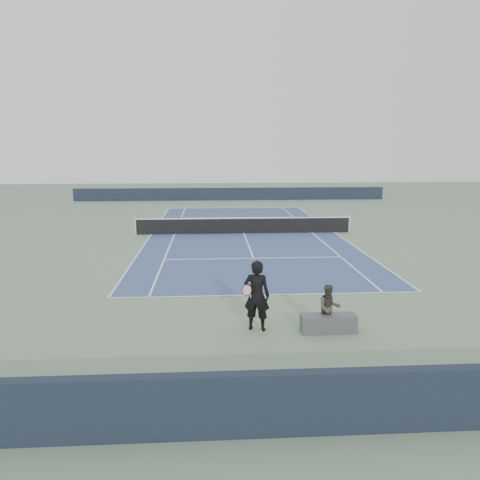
{
  "coord_description": "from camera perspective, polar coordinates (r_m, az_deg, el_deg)",
  "views": [
    {
      "loc": [
        -1.94,
        -27.4,
        5.08
      ],
      "look_at": [
        -0.7,
        -7.48,
        1.1
      ],
      "focal_mm": 35.0,
      "sensor_mm": 36.0,
      "label": 1
    }
  ],
  "objects": [
    {
      "name": "windscreen_far",
      "position": [
        45.55,
        -1.12,
        5.63
      ],
      "size": [
        30.0,
        0.25,
        1.2
      ],
      "primitive_type": "cube",
      "color": "black",
      "rests_on": "ground"
    },
    {
      "name": "tennis_ball",
      "position": [
        13.27,
        2.56,
        -11.09
      ],
      "size": [
        0.07,
        0.07,
        0.07
      ],
      "primitive_type": "sphere",
      "color": "#C7E52F",
      "rests_on": "ground"
    },
    {
      "name": "tennis_net",
      "position": [
        27.85,
        0.47,
        1.82
      ],
      "size": [
        12.9,
        0.1,
        1.07
      ],
      "color": "silver",
      "rests_on": "ground"
    },
    {
      "name": "spectator_bench",
      "position": [
        13.39,
        10.77,
        -8.98
      ],
      "size": [
        1.54,
        0.51,
        1.36
      ],
      "color": "#4D4C50",
      "rests_on": "ground"
    },
    {
      "name": "court_surface",
      "position": [
        27.93,
        0.47,
        0.81
      ],
      "size": [
        10.97,
        23.77,
        0.01
      ],
      "primitive_type": "cube",
      "color": "#344D7C",
      "rests_on": "ground"
    },
    {
      "name": "windscreen_near",
      "position": [
        8.96,
        9.99,
        -18.9
      ],
      "size": [
        30.0,
        0.25,
        1.2
      ],
      "primitive_type": "cube",
      "color": "black",
      "rests_on": "ground"
    },
    {
      "name": "tennis_player",
      "position": [
        13.15,
        2.04,
        -6.76
      ],
      "size": [
        0.89,
        0.74,
        2.02
      ],
      "color": "black",
      "rests_on": "ground"
    },
    {
      "name": "ground",
      "position": [
        27.93,
        0.47,
        0.8
      ],
      "size": [
        80.0,
        80.0,
        0.0
      ],
      "primitive_type": "plane",
      "color": "slate"
    }
  ]
}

